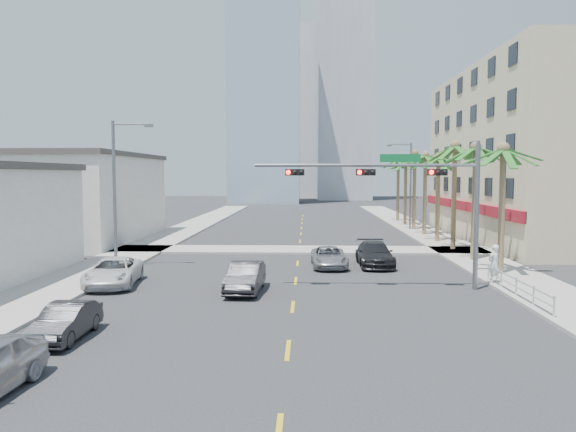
% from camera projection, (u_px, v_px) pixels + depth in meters
% --- Properties ---
extents(ground, '(260.00, 260.00, 0.00)m').
position_uv_depth(ground, '(290.00, 333.00, 20.34)').
color(ground, '#262628').
rests_on(ground, ground).
extents(sidewalk_right, '(4.00, 120.00, 0.15)m').
position_uv_depth(sidewalk_right, '(467.00, 254.00, 39.86)').
color(sidewalk_right, gray).
rests_on(sidewalk_right, ground).
extents(sidewalk_left, '(4.00, 120.00, 0.15)m').
position_uv_depth(sidewalk_left, '(133.00, 253.00, 40.68)').
color(sidewalk_left, gray).
rests_on(sidewalk_left, ground).
extents(sidewalk_cross, '(80.00, 4.00, 0.15)m').
position_uv_depth(sidewalk_cross, '(299.00, 250.00, 42.26)').
color(sidewalk_cross, gray).
rests_on(sidewalk_cross, ground).
extents(building_right, '(15.25, 28.00, 15.00)m').
position_uv_depth(building_right, '(552.00, 154.00, 48.93)').
color(building_right, '#CAB98E').
rests_on(building_right, ground).
extents(building_left_far, '(11.00, 18.00, 7.20)m').
position_uv_depth(building_left_far, '(76.00, 199.00, 48.66)').
color(building_left_far, beige).
rests_on(building_left_far, ground).
extents(tower_far_left, '(14.00, 14.00, 48.00)m').
position_uv_depth(tower_far_left, '(265.00, 84.00, 113.53)').
color(tower_far_left, '#99B2C6').
rests_on(tower_far_left, ground).
extents(tower_far_right, '(12.00, 12.00, 60.00)m').
position_uv_depth(tower_far_right, '(345.00, 68.00, 127.45)').
color(tower_far_right, '#ADADB2').
rests_on(tower_far_right, ground).
extents(tower_far_center, '(16.00, 16.00, 42.00)m').
position_uv_depth(tower_far_center, '(293.00, 115.00, 143.48)').
color(tower_far_center, '#ADADB2').
rests_on(tower_far_center, ground).
extents(traffic_signal_mast, '(11.12, 0.54, 7.20)m').
position_uv_depth(traffic_signal_mast, '(412.00, 188.00, 27.70)').
color(traffic_signal_mast, slate).
rests_on(traffic_signal_mast, ground).
extents(palm_tree_0, '(4.80, 4.80, 7.80)m').
position_uv_depth(palm_tree_0, '(503.00, 151.00, 31.38)').
color(palm_tree_0, brown).
rests_on(palm_tree_0, ground).
extents(palm_tree_1, '(4.80, 4.80, 8.16)m').
position_uv_depth(palm_tree_1, '(476.00, 149.00, 36.54)').
color(palm_tree_1, brown).
rests_on(palm_tree_1, ground).
extents(palm_tree_2, '(4.80, 4.80, 8.52)m').
position_uv_depth(palm_tree_2, '(455.00, 147.00, 41.69)').
color(palm_tree_2, brown).
rests_on(palm_tree_2, ground).
extents(palm_tree_3, '(4.80, 4.80, 7.80)m').
position_uv_depth(palm_tree_3, '(439.00, 159.00, 46.93)').
color(palm_tree_3, brown).
rests_on(palm_tree_3, ground).
extents(palm_tree_4, '(4.80, 4.80, 8.16)m').
position_uv_depth(palm_tree_4, '(426.00, 156.00, 52.09)').
color(palm_tree_4, brown).
rests_on(palm_tree_4, ground).
extents(palm_tree_5, '(4.80, 4.80, 8.52)m').
position_uv_depth(palm_tree_5, '(415.00, 155.00, 57.24)').
color(palm_tree_5, brown).
rests_on(palm_tree_5, ground).
extents(palm_tree_6, '(4.80, 4.80, 7.80)m').
position_uv_depth(palm_tree_6, '(406.00, 162.00, 62.48)').
color(palm_tree_6, brown).
rests_on(palm_tree_6, ground).
extents(palm_tree_7, '(4.80, 4.80, 8.16)m').
position_uv_depth(palm_tree_7, '(398.00, 161.00, 67.63)').
color(palm_tree_7, brown).
rests_on(palm_tree_7, ground).
extents(streetlight_left, '(2.55, 0.25, 9.00)m').
position_uv_depth(streetlight_left, '(118.00, 186.00, 34.30)').
color(streetlight_left, slate).
rests_on(streetlight_left, ground).
extents(streetlight_right, '(2.55, 0.25, 9.00)m').
position_uv_depth(streetlight_right, '(409.00, 181.00, 57.46)').
color(streetlight_right, slate).
rests_on(streetlight_right, ground).
extents(guardrail, '(0.08, 8.08, 1.00)m').
position_uv_depth(guardrail, '(516.00, 284.00, 25.92)').
color(guardrail, silver).
rests_on(guardrail, ground).
extents(car_parked_mid, '(1.33, 3.77, 1.24)m').
position_uv_depth(car_parked_mid, '(66.00, 322.00, 19.55)').
color(car_parked_mid, black).
rests_on(car_parked_mid, ground).
extents(car_parked_far, '(2.99, 5.40, 1.43)m').
position_uv_depth(car_parked_far, '(113.00, 272.00, 28.98)').
color(car_parked_far, silver).
rests_on(car_parked_far, ground).
extents(car_lane_left, '(1.72, 4.46, 1.45)m').
position_uv_depth(car_lane_left, '(245.00, 277.00, 27.42)').
color(car_lane_left, black).
rests_on(car_lane_left, ground).
extents(car_lane_center, '(2.27, 4.63, 1.27)m').
position_uv_depth(car_lane_center, '(329.00, 257.00, 34.72)').
color(car_lane_center, '#A8A8AD').
rests_on(car_lane_center, ground).
extents(car_lane_right, '(2.15, 5.18, 1.50)m').
position_uv_depth(car_lane_right, '(375.00, 254.00, 35.20)').
color(car_lane_right, black).
rests_on(car_lane_right, ground).
extents(pedestrian, '(0.86, 0.77, 1.98)m').
position_uv_depth(pedestrian, '(494.00, 264.00, 29.02)').
color(pedestrian, silver).
rests_on(pedestrian, sidewalk_right).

